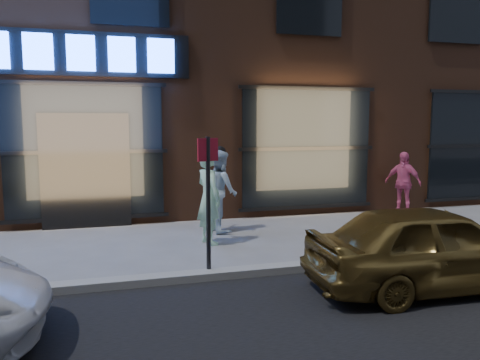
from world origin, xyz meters
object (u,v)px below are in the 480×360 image
object	(u,v)px
man_bowtie	(209,198)
gold_sedan	(433,247)
man_cap	(220,191)
passerby	(403,183)
sign_post	(208,193)

from	to	relation	value
man_bowtie	gold_sedan	xyz separation A→B (m)	(2.38, -3.12, -0.28)
gold_sedan	man_bowtie	bearing A→B (deg)	39.76
man_cap	gold_sedan	bearing A→B (deg)	-163.99
man_bowtie	man_cap	bearing A→B (deg)	-42.50
passerby	gold_sedan	world-z (taller)	passerby
man_bowtie	passerby	bearing A→B (deg)	-90.64
man_cap	sign_post	size ratio (longest dim) A/B	0.83
gold_sedan	man_cap	bearing A→B (deg)	28.22
man_cap	passerby	world-z (taller)	man_cap
passerby	gold_sedan	xyz separation A→B (m)	(-2.78, -4.71, -0.18)
passerby	sign_post	distance (m)	6.53
gold_sedan	sign_post	bearing A→B (deg)	67.61
man_bowtie	passerby	size ratio (longest dim) A/B	1.13
sign_post	gold_sedan	bearing A→B (deg)	-44.09
passerby	gold_sedan	size ratio (longest dim) A/B	0.45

